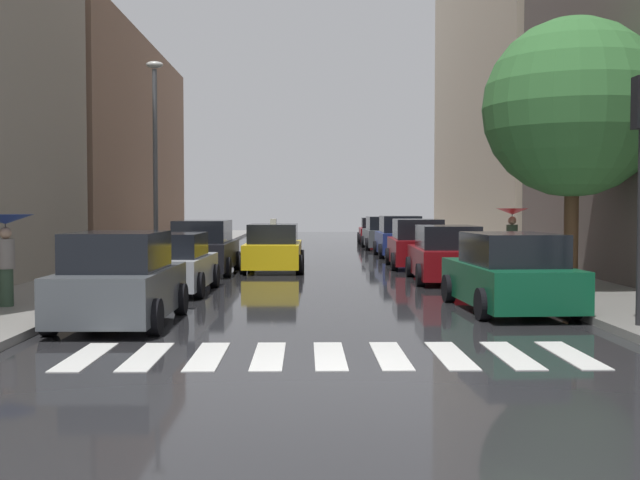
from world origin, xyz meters
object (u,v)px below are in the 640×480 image
at_px(taxi_midroad, 274,249).
at_px(pedestrian_by_kerb, 512,225).
at_px(parked_car_right_nearest, 509,274).
at_px(parked_car_left_nearest, 120,282).
at_px(parked_car_right_fourth, 400,238).
at_px(lamp_post_left, 155,149).
at_px(street_tree_right, 573,108).
at_px(parked_car_left_second, 173,265).
at_px(parked_car_left_third, 204,249).
at_px(pedestrian_foreground, 6,237).
at_px(parked_car_right_third, 417,245).
at_px(parked_car_right_second, 446,255).
at_px(parked_car_right_sixth, 375,231).
at_px(parked_car_right_fifth, 383,234).

height_order(taxi_midroad, pedestrian_by_kerb, pedestrian_by_kerb).
bearing_deg(taxi_midroad, parked_car_right_nearest, -152.00).
distance_m(parked_car_left_nearest, parked_car_right_nearest, 8.03).
bearing_deg(parked_car_right_fourth, taxi_midroad, 144.75).
height_order(parked_car_right_nearest, lamp_post_left, lamp_post_left).
height_order(parked_car_left_nearest, street_tree_right, street_tree_right).
height_order(parked_car_left_second, parked_car_left_third, parked_car_left_third).
height_order(pedestrian_foreground, lamp_post_left, lamp_post_left).
xyz_separation_m(parked_car_right_third, pedestrian_by_kerb, (2.57, -3.38, 0.80)).
height_order(parked_car_left_nearest, parked_car_right_nearest, parked_car_left_nearest).
relative_size(parked_car_right_second, taxi_midroad, 0.99).
distance_m(parked_car_right_third, parked_car_right_fourth, 6.33).
xyz_separation_m(parked_car_left_nearest, parked_car_right_sixth, (7.71, 32.44, -0.07)).
height_order(parked_car_left_second, parked_car_right_nearest, parked_car_right_nearest).
height_order(parked_car_left_second, pedestrian_by_kerb, pedestrian_by_kerb).
distance_m(street_tree_right, lamp_post_left, 14.10).
bearing_deg(parked_car_right_fifth, parked_car_right_second, -179.78).
bearing_deg(parked_car_left_third, parked_car_right_sixth, -19.23).
relative_size(parked_car_left_third, street_tree_right, 0.70).
height_order(taxi_midroad, lamp_post_left, lamp_post_left).
distance_m(parked_car_right_third, parked_car_right_sixth, 18.88).
relative_size(parked_car_right_sixth, lamp_post_left, 0.61).
bearing_deg(parked_car_right_sixth, parked_car_left_nearest, 168.93).
height_order(parked_car_right_fourth, parked_car_right_fifth, parked_car_right_fourth).
xyz_separation_m(parked_car_left_second, pedestrian_foreground, (-2.78, -3.90, 0.87)).
bearing_deg(parked_car_right_second, parked_car_right_fourth, 1.95).
bearing_deg(parked_car_right_third, parked_car_left_nearest, 152.94).
xyz_separation_m(parked_car_right_fourth, street_tree_right, (2.58, -14.80, 3.87)).
distance_m(parked_car_right_fifth, pedestrian_by_kerb, 16.42).
bearing_deg(parked_car_right_fifth, parked_car_right_third, 179.77).
relative_size(parked_car_left_third, parked_car_right_third, 1.10).
bearing_deg(parked_car_right_nearest, lamp_post_left, 39.37).
distance_m(parked_car_right_nearest, taxi_midroad, 11.93).
relative_size(parked_car_left_third, parked_car_right_fifth, 1.03).
bearing_deg(pedestrian_foreground, pedestrian_by_kerb, 173.83).
xyz_separation_m(parked_car_right_second, pedestrian_foreground, (-10.38, -6.75, 0.82)).
distance_m(parked_car_right_fourth, parked_car_right_fifth, 6.49).
bearing_deg(parked_car_right_fourth, parked_car_right_nearest, -179.33).
relative_size(pedestrian_by_kerb, street_tree_right, 0.30).
bearing_deg(parked_car_left_third, pedestrian_foreground, 164.64).
distance_m(parked_car_left_third, taxi_midroad, 2.53).
relative_size(parked_car_right_sixth, pedestrian_foreground, 2.25).
bearing_deg(parked_car_right_nearest, pedestrian_by_kerb, -17.70).
height_order(parked_car_right_third, pedestrian_foreground, pedestrian_foreground).
relative_size(parked_car_right_second, parked_car_right_third, 1.05).
bearing_deg(parked_car_right_fifth, parked_car_left_third, 153.46).
relative_size(taxi_midroad, pedestrian_by_kerb, 2.29).
bearing_deg(pedestrian_by_kerb, lamp_post_left, 110.68).
height_order(parked_car_left_nearest, parked_car_left_second, parked_car_left_nearest).
relative_size(parked_car_right_third, lamp_post_left, 0.62).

